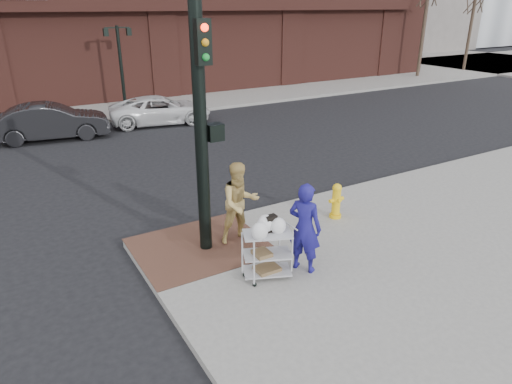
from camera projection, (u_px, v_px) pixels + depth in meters
ground at (244, 264)px, 9.63m from camera, size 220.00×220.00×0.00m
sidewalk_far at (192, 65)px, 40.96m from camera, size 65.00×36.00×0.15m
brick_curb_ramp at (200, 246)px, 10.01m from camera, size 2.80×2.40×0.01m
lamp_post at (120, 59)px, 22.32m from camera, size 1.32×0.22×4.00m
traffic_signal_pole at (202, 128)px, 8.95m from camera, size 0.61×0.51×5.00m
woman_blue at (305, 228)px, 8.82m from camera, size 0.72×0.80×1.84m
pedestrian_tan at (240, 203)px, 9.93m from camera, size 0.95×0.77×1.83m
sedan_dark at (51, 122)px, 18.25m from camera, size 4.59×2.19×1.45m
minivan_white at (160, 110)px, 20.73m from camera, size 4.83×2.93×1.25m
utility_cart at (267, 250)px, 8.72m from camera, size 1.03×0.82×1.26m
fire_hydrant at (336, 200)px, 11.22m from camera, size 0.42×0.30×0.90m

